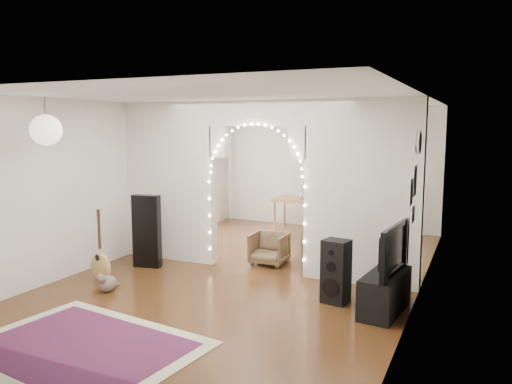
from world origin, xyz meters
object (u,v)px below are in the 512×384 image
at_px(floor_speaker, 336,272).
at_px(bookcase, 346,199).
at_px(acoustic_guitar, 100,256).
at_px(dining_chair_right, 322,248).
at_px(media_console, 385,293).
at_px(dining_table, 303,202).
at_px(dining_chair_left, 269,248).

xyz_separation_m(floor_speaker, bookcase, (-1.03, 4.46, 0.30)).
distance_m(acoustic_guitar, dining_chair_right, 3.55).
bearing_deg(dining_chair_right, floor_speaker, -68.28).
relative_size(media_console, dining_table, 0.81).
height_order(bookcase, dining_chair_left, bookcase).
bearing_deg(dining_chair_left, dining_table, 94.47).
height_order(dining_table, dining_chair_right, dining_table).
relative_size(acoustic_guitar, dining_table, 0.76).
height_order(media_console, bookcase, bookcase).
height_order(acoustic_guitar, dining_chair_right, acoustic_guitar).
bearing_deg(dining_chair_right, media_console, -53.56).
height_order(bookcase, dining_chair_right, bookcase).
bearing_deg(dining_chair_right, dining_chair_left, -154.67).
xyz_separation_m(floor_speaker, dining_chair_left, (-1.51, 1.31, -0.15)).
relative_size(media_console, dining_chair_left, 1.71).
bearing_deg(dining_chair_left, bookcase, 79.11).
xyz_separation_m(bookcase, dining_table, (-0.78, -0.62, -0.03)).
xyz_separation_m(media_console, dining_table, (-2.46, 3.92, 0.43)).
relative_size(dining_table, dining_chair_left, 2.10).
height_order(dining_chair_left, dining_chair_right, dining_chair_left).
height_order(acoustic_guitar, dining_chair_left, acoustic_guitar).
xyz_separation_m(acoustic_guitar, dining_chair_right, (2.68, 2.32, -0.14)).
relative_size(media_console, dining_chair_right, 1.74).
bearing_deg(floor_speaker, dining_chair_left, 149.33).
distance_m(bookcase, dining_chair_right, 2.81).
bearing_deg(floor_speaker, media_console, 3.69).
height_order(media_console, dining_table, dining_table).
height_order(bookcase, dining_table, bookcase).
bearing_deg(acoustic_guitar, media_console, 29.36).
height_order(media_console, dining_chair_right, dining_chair_right).
xyz_separation_m(floor_speaker, dining_chair_right, (-0.71, 1.71, -0.16)).
relative_size(bookcase, dining_chair_right, 2.48).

